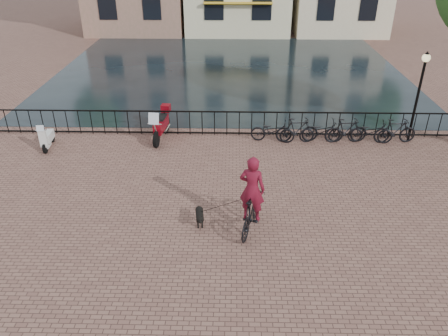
{
  "coord_description": "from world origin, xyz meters",
  "views": [
    {
      "loc": [
        0.26,
        -8.26,
        7.4
      ],
      "look_at": [
        0.0,
        3.0,
        1.2
      ],
      "focal_mm": 35.0,
      "sensor_mm": 36.0,
      "label": 1
    }
  ],
  "objects_px": {
    "lamp_post": "(421,83)",
    "cyclist": "(252,199)",
    "dog": "(200,217)",
    "motorcycle": "(161,121)",
    "scooter": "(47,133)"
  },
  "relations": [
    {
      "from": "cyclist",
      "to": "dog",
      "type": "distance_m",
      "value": 1.63
    },
    {
      "from": "motorcycle",
      "to": "scooter",
      "type": "bearing_deg",
      "value": -161.41
    },
    {
      "from": "lamp_post",
      "to": "cyclist",
      "type": "bearing_deg",
      "value": -137.15
    },
    {
      "from": "cyclist",
      "to": "scooter",
      "type": "bearing_deg",
      "value": -17.08
    },
    {
      "from": "dog",
      "to": "scooter",
      "type": "height_order",
      "value": "scooter"
    },
    {
      "from": "cyclist",
      "to": "dog",
      "type": "xyz_separation_m",
      "value": [
        -1.44,
        0.2,
        -0.74
      ]
    },
    {
      "from": "cyclist",
      "to": "lamp_post",
      "type": "bearing_deg",
      "value": -120.62
    },
    {
      "from": "cyclist",
      "to": "scooter",
      "type": "relative_size",
      "value": 2.06
    },
    {
      "from": "cyclist",
      "to": "dog",
      "type": "relative_size",
      "value": 3.28
    },
    {
      "from": "lamp_post",
      "to": "cyclist",
      "type": "relative_size",
      "value": 1.3
    },
    {
      "from": "lamp_post",
      "to": "dog",
      "type": "distance_m",
      "value": 9.97
    },
    {
      "from": "lamp_post",
      "to": "dog",
      "type": "height_order",
      "value": "lamp_post"
    },
    {
      "from": "dog",
      "to": "lamp_post",
      "type": "bearing_deg",
      "value": 28.99
    },
    {
      "from": "lamp_post",
      "to": "scooter",
      "type": "bearing_deg",
      "value": -176.27
    },
    {
      "from": "dog",
      "to": "motorcycle",
      "type": "xyz_separation_m",
      "value": [
        -1.93,
        5.75,
        0.47
      ]
    }
  ]
}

